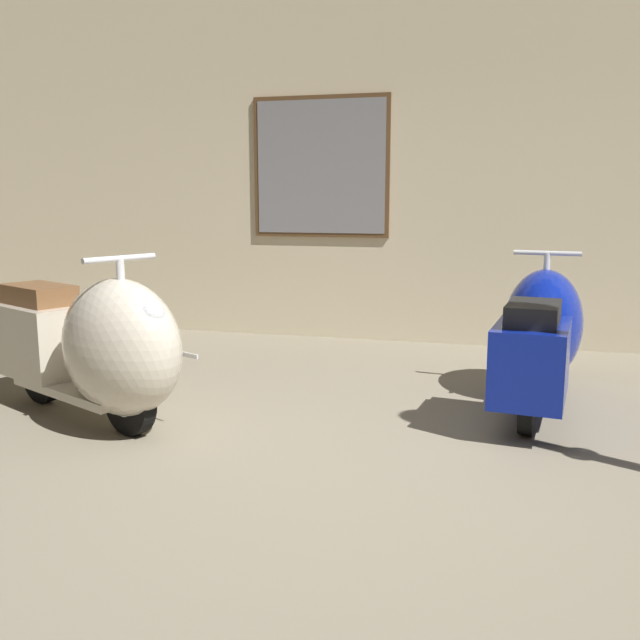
# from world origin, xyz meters

# --- Properties ---
(ground_plane) EXTENTS (60.00, 60.00, 0.00)m
(ground_plane) POSITION_xyz_m (0.00, 0.00, 0.00)
(ground_plane) COLOR gray
(showroom_back_wall) EXTENTS (18.00, 0.24, 3.79)m
(showroom_back_wall) POSITION_xyz_m (-0.00, 3.57, 1.89)
(showroom_back_wall) COLOR beige
(showroom_back_wall) RESTS_ON ground
(scooter_0) EXTENTS (1.74, 1.16, 1.04)m
(scooter_0) POSITION_xyz_m (-1.54, 0.59, 0.47)
(scooter_0) COLOR black
(scooter_0) RESTS_ON ground
(scooter_1) EXTENTS (0.66, 1.68, 1.00)m
(scooter_1) POSITION_xyz_m (1.06, 1.69, 0.45)
(scooter_1) COLOR black
(scooter_1) RESTS_ON ground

